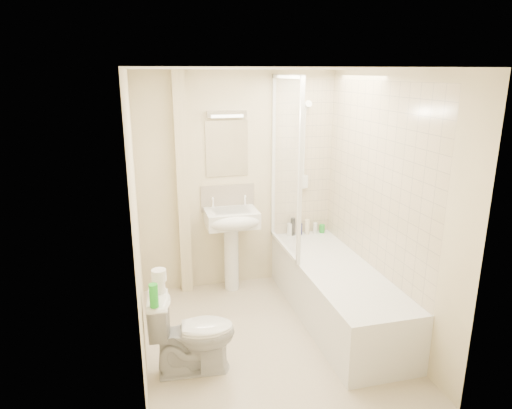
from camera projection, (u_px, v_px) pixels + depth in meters
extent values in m
plane|color=beige|center=(268.00, 338.00, 4.23)|extent=(2.50, 2.50, 0.00)
cube|color=beige|center=(238.00, 182.00, 5.05)|extent=(2.20, 0.02, 2.40)
cube|color=beige|center=(136.00, 225.00, 3.63)|extent=(0.02, 2.50, 2.40)
cube|color=beige|center=(385.00, 206.00, 4.15)|extent=(0.02, 2.50, 2.40)
cube|color=white|center=(270.00, 68.00, 3.55)|extent=(2.20, 2.50, 0.02)
cube|color=beige|center=(303.00, 159.00, 5.16)|extent=(0.70, 0.01, 1.75)
cube|color=beige|center=(375.00, 177.00, 4.27)|extent=(0.01, 2.10, 1.75)
cube|color=beige|center=(182.00, 187.00, 4.85)|extent=(0.12, 0.12, 2.40)
cube|color=beige|center=(228.00, 198.00, 5.06)|extent=(0.60, 0.02, 0.30)
cube|color=white|center=(227.00, 149.00, 4.91)|extent=(0.46, 0.01, 0.60)
cube|color=silver|center=(227.00, 114.00, 4.78)|extent=(0.42, 0.07, 0.07)
cube|color=white|center=(336.00, 292.00, 4.51)|extent=(0.70, 2.10, 0.55)
cube|color=white|center=(337.00, 272.00, 4.45)|extent=(0.56, 1.96, 0.05)
cube|color=white|center=(285.00, 166.00, 4.66)|extent=(0.01, 0.90, 1.80)
cube|color=white|center=(274.00, 158.00, 5.06)|extent=(0.04, 0.04, 1.80)
cube|color=white|center=(300.00, 175.00, 4.24)|extent=(0.04, 0.04, 1.80)
cube|color=white|center=(287.00, 77.00, 4.41)|extent=(0.04, 0.90, 0.04)
cube|color=white|center=(284.00, 246.00, 4.91)|extent=(0.04, 0.90, 0.03)
cylinder|color=white|center=(304.00, 148.00, 5.10)|extent=(0.02, 0.02, 0.90)
cylinder|color=white|center=(303.00, 187.00, 5.23)|extent=(0.05, 0.05, 0.02)
cylinder|color=white|center=(305.00, 108.00, 4.98)|extent=(0.05, 0.05, 0.02)
cylinder|color=white|center=(307.00, 105.00, 4.91)|extent=(0.08, 0.11, 0.11)
cube|color=white|center=(303.00, 182.00, 5.20)|extent=(0.10, 0.05, 0.14)
cylinder|color=white|center=(303.00, 144.00, 5.06)|extent=(0.01, 0.13, 0.84)
cylinder|color=white|center=(231.00, 258.00, 5.10)|extent=(0.16, 0.16, 0.75)
cube|color=white|center=(231.00, 218.00, 4.93)|extent=(0.56, 0.43, 0.17)
ellipsoid|color=white|center=(235.00, 223.00, 4.78)|extent=(0.56, 0.24, 0.17)
cube|color=silver|center=(231.00, 212.00, 4.92)|extent=(0.38, 0.28, 0.04)
cylinder|color=white|center=(213.00, 204.00, 4.95)|extent=(0.03, 0.03, 0.10)
cylinder|color=white|center=(245.00, 202.00, 5.04)|extent=(0.03, 0.03, 0.10)
sphere|color=white|center=(213.00, 199.00, 4.94)|extent=(0.04, 0.04, 0.04)
sphere|color=white|center=(245.00, 196.00, 5.02)|extent=(0.04, 0.04, 0.04)
cylinder|color=white|center=(290.00, 229.00, 5.27)|extent=(0.06, 0.06, 0.14)
cylinder|color=black|center=(293.00, 227.00, 5.27)|extent=(0.05, 0.05, 0.21)
cylinder|color=#131355|center=(300.00, 229.00, 5.30)|extent=(0.05, 0.05, 0.13)
cylinder|color=beige|center=(307.00, 227.00, 5.32)|extent=(0.06, 0.06, 0.17)
cylinder|color=silver|center=(315.00, 228.00, 5.35)|extent=(0.05, 0.05, 0.13)
cylinder|color=green|center=(322.00, 229.00, 5.37)|extent=(0.06, 0.06, 0.10)
imported|color=white|center=(193.00, 333.00, 3.69)|extent=(0.48, 0.73, 0.69)
cylinder|color=white|center=(159.00, 286.00, 3.60)|extent=(0.10, 0.10, 0.11)
cylinder|color=white|center=(159.00, 275.00, 3.57)|extent=(0.11, 0.11, 0.09)
cylinder|color=green|center=(154.00, 296.00, 3.37)|extent=(0.07, 0.07, 0.18)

